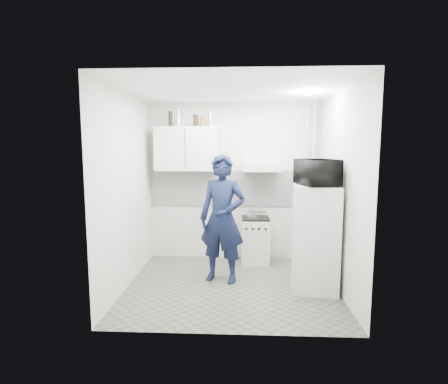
{
  "coord_description": "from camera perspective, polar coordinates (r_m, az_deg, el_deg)",
  "views": [
    {
      "loc": [
        0.12,
        -4.55,
        1.87
      ],
      "look_at": [
        -0.11,
        0.3,
        1.25
      ],
      "focal_mm": 28.0,
      "sensor_mm": 36.0,
      "label": 1
    }
  ],
  "objects": [
    {
      "name": "wall_back",
      "position": [
        5.83,
        1.55,
        1.66
      ],
      "size": [
        2.8,
        0.0,
        2.8
      ],
      "primitive_type": "plane",
      "rotation": [
        1.57,
        0.0,
        0.0
      ],
      "color": "silver",
      "rests_on": "floor"
    },
    {
      "name": "pipe_b",
      "position": [
        5.85,
        13.17,
        1.49
      ],
      "size": [
        0.04,
        0.04,
        2.6
      ],
      "primitive_type": "cylinder",
      "color": "beige",
      "rests_on": "floor"
    },
    {
      "name": "bottle_b",
      "position": [
        5.76,
        -8.73,
        11.7
      ],
      "size": [
        0.06,
        0.06,
        0.25
      ],
      "primitive_type": "cylinder",
      "color": "black",
      "rests_on": "upper_cabinet"
    },
    {
      "name": "floor",
      "position": [
        4.92,
        1.18,
        -15.05
      ],
      "size": [
        2.8,
        2.8,
        0.0
      ],
      "primitive_type": "plane",
      "color": "#555549",
      "rests_on": "ground"
    },
    {
      "name": "pipe_a",
      "position": [
        5.87,
        14.33,
        1.47
      ],
      "size": [
        0.05,
        0.05,
        2.6
      ],
      "primitive_type": "cylinder",
      "color": "beige",
      "rests_on": "floor"
    },
    {
      "name": "canister_b",
      "position": [
        5.68,
        -3.51,
        11.46
      ],
      "size": [
        0.09,
        0.09,
        0.17
      ],
      "primitive_type": "cylinder",
      "color": "brown",
      "rests_on": "upper_cabinet"
    },
    {
      "name": "ceiling_spot_fixture",
      "position": [
        4.89,
        13.58,
        15.31
      ],
      "size": [
        0.1,
        0.1,
        0.02
      ],
      "primitive_type": "cylinder",
      "color": "white",
      "rests_on": "ceiling"
    },
    {
      "name": "microwave",
      "position": [
        4.62,
        15.01,
        3.12
      ],
      "size": [
        0.69,
        0.54,
        0.34
      ],
      "primitive_type": "imported",
      "rotation": [
        0.0,
        0.0,
        1.81
      ],
      "color": "black",
      "rests_on": "fridge"
    },
    {
      "name": "person",
      "position": [
        4.86,
        -0.28,
        -4.37
      ],
      "size": [
        0.74,
        0.58,
        1.78
      ],
      "primitive_type": "imported",
      "rotation": [
        0.0,
        0.0,
        -0.27
      ],
      "color": "black",
      "rests_on": "floor"
    },
    {
      "name": "fridge",
      "position": [
        4.76,
        14.66,
        -7.28
      ],
      "size": [
        0.64,
        0.64,
        1.39
      ],
      "primitive_type": "cube",
      "rotation": [
        0.0,
        0.0,
        -0.12
      ],
      "color": "silver",
      "rests_on": "floor"
    },
    {
      "name": "bottle_e",
      "position": [
        5.67,
        -2.25,
        11.85
      ],
      "size": [
        0.06,
        0.06,
        0.25
      ],
      "primitive_type": "cylinder",
      "color": "silver",
      "rests_on": "upper_cabinet"
    },
    {
      "name": "stove",
      "position": [
        5.76,
        5.12,
        -7.94
      ],
      "size": [
        0.45,
        0.45,
        0.72
      ],
      "primitive_type": "cube",
      "color": "beige",
      "rests_on": "floor"
    },
    {
      "name": "range_hood",
      "position": [
        5.57,
        6.15,
        4.14
      ],
      "size": [
        0.6,
        0.5,
        0.14
      ],
      "primitive_type": "cube",
      "color": "beige",
      "rests_on": "wall_back"
    },
    {
      "name": "backsplash",
      "position": [
        5.83,
        1.55,
        0.67
      ],
      "size": [
        2.74,
        0.03,
        0.6
      ],
      "primitive_type": "cube",
      "color": "white",
      "rests_on": "wall_back"
    },
    {
      "name": "bottle_c",
      "position": [
        5.74,
        -7.47,
        11.82
      ],
      "size": [
        0.06,
        0.06,
        0.26
      ],
      "primitive_type": "cylinder",
      "color": "#B2B7BC",
      "rests_on": "upper_cabinet"
    },
    {
      "name": "wall_left",
      "position": [
        4.83,
        -15.6,
        0.23
      ],
      "size": [
        0.0,
        2.6,
        2.6
      ],
      "primitive_type": "plane",
      "rotation": [
        1.57,
        0.0,
        1.57
      ],
      "color": "silver",
      "rests_on": "floor"
    },
    {
      "name": "stove_top",
      "position": [
        5.67,
        5.16,
        -4.27
      ],
      "size": [
        0.43,
        0.43,
        0.03
      ],
      "primitive_type": "cube",
      "color": "black",
      "rests_on": "stove"
    },
    {
      "name": "wall_right",
      "position": [
        4.76,
        18.31,
        0.03
      ],
      "size": [
        0.0,
        2.6,
        2.6
      ],
      "primitive_type": "plane",
      "rotation": [
        1.57,
        0.0,
        -1.57
      ],
      "color": "silver",
      "rests_on": "floor"
    },
    {
      "name": "ceiling",
      "position": [
        4.61,
        1.27,
        16.37
      ],
      "size": [
        2.8,
        2.8,
        0.0
      ],
      "primitive_type": "plane",
      "color": "white",
      "rests_on": "wall_back"
    },
    {
      "name": "saucepan",
      "position": [
        5.7,
        4.67,
        -3.6
      ],
      "size": [
        0.17,
        0.17,
        0.09
      ],
      "primitive_type": "cylinder",
      "color": "silver",
      "rests_on": "stove_top"
    },
    {
      "name": "upper_cabinet",
      "position": [
        5.7,
        -6.09,
        7.03
      ],
      "size": [
        1.0,
        0.35,
        0.7
      ],
      "primitive_type": "cube",
      "color": "silver",
      "rests_on": "wall_back"
    },
    {
      "name": "canister_a",
      "position": [
        5.69,
        -4.64,
        11.52
      ],
      "size": [
        0.08,
        0.08,
        0.19
      ],
      "primitive_type": "cylinder",
      "color": "black",
      "rests_on": "upper_cabinet"
    }
  ]
}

